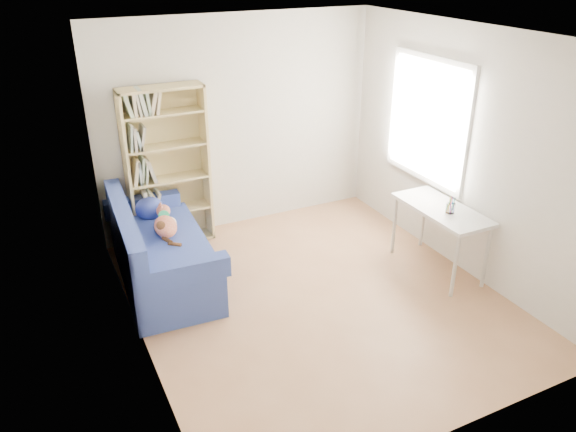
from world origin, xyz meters
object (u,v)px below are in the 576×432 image
object	(u,v)px
sofa	(159,253)
pen_cup	(451,207)
bookshelf	(168,174)
desk	(441,215)

from	to	relation	value
sofa	pen_cup	bearing A→B (deg)	-20.56
sofa	bookshelf	distance (m)	1.04
sofa	desk	size ratio (longest dim) A/B	1.66
bookshelf	desk	distance (m)	3.11
desk	pen_cup	size ratio (longest dim) A/B	6.29
sofa	bookshelf	world-z (taller)	bookshelf
sofa	bookshelf	size ratio (longest dim) A/B	0.99
desk	pen_cup	distance (m)	0.20
bookshelf	pen_cup	distance (m)	3.18
bookshelf	desk	size ratio (longest dim) A/B	1.68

